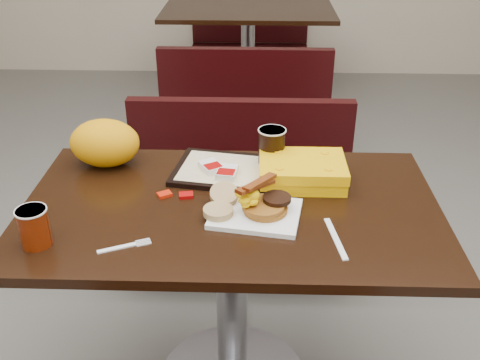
{
  "coord_description": "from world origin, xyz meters",
  "views": [
    {
      "loc": [
        0.07,
        -1.36,
        1.59
      ],
      "look_at": [
        0.03,
        0.02,
        0.82
      ],
      "focal_mm": 41.41,
      "sensor_mm": 36.0,
      "label": 1
    }
  ],
  "objects_px": {
    "fork": "(117,248)",
    "hashbrown_sleeve_right": "(227,172)",
    "coffee_cup_near": "(34,227)",
    "coffee_cup_far": "(272,146)",
    "knife": "(336,238)",
    "hashbrown_sleeve_left": "(211,167)",
    "bench_far_s": "(246,97)",
    "pancake_stack": "(265,207)",
    "table_far": "(248,61)",
    "tray": "(230,171)",
    "paper_bag": "(105,143)",
    "bench_near_n": "(239,196)",
    "table_near": "(232,303)",
    "platter": "(256,214)",
    "clamshell": "(302,171)",
    "bench_far_n": "(249,38)"
  },
  "relations": [
    {
      "from": "bench_far_s",
      "to": "hashbrown_sleeve_right",
      "type": "height_order",
      "value": "hashbrown_sleeve_right"
    },
    {
      "from": "hashbrown_sleeve_left",
      "to": "paper_bag",
      "type": "bearing_deg",
      "value": 139.77
    },
    {
      "from": "fork",
      "to": "knife",
      "type": "bearing_deg",
      "value": -17.25
    },
    {
      "from": "tray",
      "to": "knife",
      "type": "bearing_deg",
      "value": -40.65
    },
    {
      "from": "pancake_stack",
      "to": "coffee_cup_far",
      "type": "height_order",
      "value": "coffee_cup_far"
    },
    {
      "from": "platter",
      "to": "table_far",
      "type": "bearing_deg",
      "value": 101.07
    },
    {
      "from": "pancake_stack",
      "to": "hashbrown_sleeve_right",
      "type": "height_order",
      "value": "pancake_stack"
    },
    {
      "from": "pancake_stack",
      "to": "tray",
      "type": "xyz_separation_m",
      "value": [
        -0.11,
        0.24,
        -0.02
      ]
    },
    {
      "from": "bench_far_s",
      "to": "fork",
      "type": "xyz_separation_m",
      "value": [
        -0.28,
        -2.13,
        0.39
      ]
    },
    {
      "from": "clamshell",
      "to": "pancake_stack",
      "type": "bearing_deg",
      "value": -119.87
    },
    {
      "from": "table_near",
      "to": "pancake_stack",
      "type": "bearing_deg",
      "value": -29.73
    },
    {
      "from": "coffee_cup_far",
      "to": "table_far",
      "type": "bearing_deg",
      "value": 92.89
    },
    {
      "from": "table_near",
      "to": "platter",
      "type": "distance_m",
      "value": 0.39
    },
    {
      "from": "table_far",
      "to": "coffee_cup_far",
      "type": "xyz_separation_m",
      "value": [
        0.12,
        -2.36,
        0.45
      ]
    },
    {
      "from": "knife",
      "to": "clamshell",
      "type": "height_order",
      "value": "clamshell"
    },
    {
      "from": "coffee_cup_near",
      "to": "clamshell",
      "type": "distance_m",
      "value": 0.79
    },
    {
      "from": "coffee_cup_near",
      "to": "coffee_cup_far",
      "type": "height_order",
      "value": "coffee_cup_far"
    },
    {
      "from": "knife",
      "to": "hashbrown_sleeve_left",
      "type": "relative_size",
      "value": 2.44
    },
    {
      "from": "table_far",
      "to": "hashbrown_sleeve_left",
      "type": "bearing_deg",
      "value": -91.7
    },
    {
      "from": "platter",
      "to": "coffee_cup_far",
      "type": "relative_size",
      "value": 2.11
    },
    {
      "from": "coffee_cup_near",
      "to": "hashbrown_sleeve_left",
      "type": "height_order",
      "value": "coffee_cup_near"
    },
    {
      "from": "pancake_stack",
      "to": "coffee_cup_far",
      "type": "relative_size",
      "value": 1.07
    },
    {
      "from": "table_far",
      "to": "tray",
      "type": "height_order",
      "value": "tray"
    },
    {
      "from": "knife",
      "to": "hashbrown_sleeve_left",
      "type": "xyz_separation_m",
      "value": [
        -0.35,
        0.34,
        0.02
      ]
    },
    {
      "from": "tray",
      "to": "coffee_cup_far",
      "type": "xyz_separation_m",
      "value": [
        0.13,
        0.05,
        0.07
      ]
    },
    {
      "from": "knife",
      "to": "paper_bag",
      "type": "bearing_deg",
      "value": -128.38
    },
    {
      "from": "coffee_cup_near",
      "to": "hashbrown_sleeve_right",
      "type": "distance_m",
      "value": 0.59
    },
    {
      "from": "bench_far_n",
      "to": "pancake_stack",
      "type": "distance_m",
      "value": 3.38
    },
    {
      "from": "paper_bag",
      "to": "pancake_stack",
      "type": "bearing_deg",
      "value": -29.57
    },
    {
      "from": "bench_far_s",
      "to": "platter",
      "type": "height_order",
      "value": "platter"
    },
    {
      "from": "table_far",
      "to": "bench_far_s",
      "type": "distance_m",
      "value": 0.7
    },
    {
      "from": "knife",
      "to": "pancake_stack",
      "type": "bearing_deg",
      "value": -129.23
    },
    {
      "from": "knife",
      "to": "coffee_cup_far",
      "type": "distance_m",
      "value": 0.44
    },
    {
      "from": "table_near",
      "to": "bench_near_n",
      "type": "bearing_deg",
      "value": 90.0
    },
    {
      "from": "knife",
      "to": "hashbrown_sleeve_right",
      "type": "distance_m",
      "value": 0.43
    },
    {
      "from": "paper_bag",
      "to": "bench_far_n",
      "type": "bearing_deg",
      "value": 82.26
    },
    {
      "from": "table_near",
      "to": "hashbrown_sleeve_right",
      "type": "xyz_separation_m",
      "value": [
        -0.02,
        0.14,
        0.4
      ]
    },
    {
      "from": "hashbrown_sleeve_left",
      "to": "clamshell",
      "type": "distance_m",
      "value": 0.29
    },
    {
      "from": "coffee_cup_near",
      "to": "coffee_cup_far",
      "type": "relative_size",
      "value": 0.91
    },
    {
      "from": "bench_far_s",
      "to": "knife",
      "type": "xyz_separation_m",
      "value": [
        0.28,
        -2.06,
        0.39
      ]
    },
    {
      "from": "hashbrown_sleeve_right",
      "to": "tray",
      "type": "bearing_deg",
      "value": 90.71
    },
    {
      "from": "coffee_cup_near",
      "to": "coffee_cup_far",
      "type": "bearing_deg",
      "value": 36.41
    },
    {
      "from": "bench_far_n",
      "to": "coffee_cup_far",
      "type": "height_order",
      "value": "coffee_cup_far"
    },
    {
      "from": "clamshell",
      "to": "hashbrown_sleeve_right",
      "type": "bearing_deg",
      "value": 179.98
    },
    {
      "from": "bench_far_s",
      "to": "fork",
      "type": "bearing_deg",
      "value": -97.54
    },
    {
      "from": "table_near",
      "to": "tray",
      "type": "distance_m",
      "value": 0.43
    },
    {
      "from": "bench_far_s",
      "to": "hashbrown_sleeve_left",
      "type": "height_order",
      "value": "hashbrown_sleeve_left"
    },
    {
      "from": "fork",
      "to": "table_far",
      "type": "bearing_deg",
      "value": 60.94
    },
    {
      "from": "fork",
      "to": "hashbrown_sleeve_right",
      "type": "height_order",
      "value": "hashbrown_sleeve_right"
    },
    {
      "from": "bench_near_n",
      "to": "fork",
      "type": "distance_m",
      "value": 1.04
    }
  ]
}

